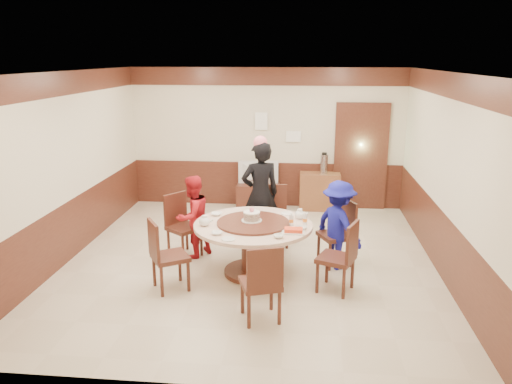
# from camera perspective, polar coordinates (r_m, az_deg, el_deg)

# --- Properties ---
(room) EXTENTS (6.00, 6.04, 2.84)m
(room) POSITION_cam_1_polar(r_m,az_deg,el_deg) (7.32, -0.61, -0.03)
(room) COLOR beige
(room) RESTS_ON ground
(banquet_table) EXTENTS (1.66, 1.66, 0.78)m
(banquet_table) POSITION_cam_1_polar(r_m,az_deg,el_deg) (7.05, -0.32, -5.31)
(banquet_table) COLOR #482016
(banquet_table) RESTS_ON ground
(chair_0) EXTENTS (0.59, 0.59, 0.97)m
(chair_0) POSITION_cam_1_polar(r_m,az_deg,el_deg) (7.54, 9.19, -5.96)
(chair_0) COLOR #482016
(chair_0) RESTS_ON ground
(chair_1) EXTENTS (0.50, 0.51, 0.97)m
(chair_1) POSITION_cam_1_polar(r_m,az_deg,el_deg) (8.21, 2.17, -3.97)
(chair_1) COLOR #482016
(chair_1) RESTS_ON ground
(chair_2) EXTENTS (0.62, 0.62, 0.97)m
(chair_2) POSITION_cam_1_polar(r_m,az_deg,el_deg) (7.84, -8.25, -5.06)
(chair_2) COLOR #482016
(chair_2) RESTS_ON ground
(chair_3) EXTENTS (0.61, 0.61, 0.97)m
(chair_3) POSITION_cam_1_polar(r_m,az_deg,el_deg) (6.78, -9.91, -8.50)
(chair_3) COLOR #482016
(chair_3) RESTS_ON ground
(chair_4) EXTENTS (0.56, 0.57, 0.97)m
(chair_4) POSITION_cam_1_polar(r_m,az_deg,el_deg) (5.95, 0.57, -11.79)
(chair_4) COLOR #482016
(chair_4) RESTS_ON ground
(chair_5) EXTENTS (0.58, 0.57, 0.97)m
(chair_5) POSITION_cam_1_polar(r_m,az_deg,el_deg) (6.71, 9.25, -8.71)
(chair_5) COLOR #482016
(chair_5) RESTS_ON ground
(person_standing) EXTENTS (0.74, 0.62, 1.72)m
(person_standing) POSITION_cam_1_polar(r_m,az_deg,el_deg) (8.04, 0.48, -0.24)
(person_standing) COLOR black
(person_standing) RESTS_ON ground
(person_red) EXTENTS (0.75, 0.79, 1.28)m
(person_red) POSITION_cam_1_polar(r_m,az_deg,el_deg) (7.68, -7.25, -2.83)
(person_red) COLOR red
(person_red) RESTS_ON ground
(person_blue) EXTENTS (0.91, 0.96, 1.30)m
(person_blue) POSITION_cam_1_polar(r_m,az_deg,el_deg) (7.32, 9.42, -3.74)
(person_blue) COLOR navy
(person_blue) RESTS_ON ground
(birthday_cake) EXTENTS (0.29, 0.29, 0.20)m
(birthday_cake) POSITION_cam_1_polar(r_m,az_deg,el_deg) (6.98, -0.49, -2.77)
(birthday_cake) COLOR white
(birthday_cake) RESTS_ON banquet_table
(teapot_left) EXTENTS (0.17, 0.15, 0.13)m
(teapot_left) POSITION_cam_1_polar(r_m,az_deg,el_deg) (6.91, -5.91, -3.38)
(teapot_left) COLOR white
(teapot_left) RESTS_ON banquet_table
(teapot_right) EXTENTS (0.17, 0.15, 0.13)m
(teapot_right) POSITION_cam_1_polar(r_m,az_deg,el_deg) (7.19, 5.02, -2.60)
(teapot_right) COLOR white
(teapot_right) RESTS_ON banquet_table
(bowl_0) EXTENTS (0.15, 0.15, 0.04)m
(bowl_0) POSITION_cam_1_polar(r_m,az_deg,el_deg) (7.35, -4.54, -2.53)
(bowl_0) COLOR white
(bowl_0) RESTS_ON banquet_table
(bowl_1) EXTENTS (0.13, 0.13, 0.04)m
(bowl_1) POSITION_cam_1_polar(r_m,az_deg,el_deg) (6.44, 2.59, -5.08)
(bowl_1) COLOR white
(bowl_1) RESTS_ON banquet_table
(bowl_2) EXTENTS (0.14, 0.14, 0.04)m
(bowl_2) POSITION_cam_1_polar(r_m,az_deg,el_deg) (6.58, -4.48, -4.71)
(bowl_2) COLOR white
(bowl_2) RESTS_ON banquet_table
(bowl_3) EXTENTS (0.15, 0.15, 0.05)m
(bowl_3) POSITION_cam_1_polar(r_m,az_deg,el_deg) (6.76, 5.25, -4.13)
(bowl_3) COLOR white
(bowl_3) RESTS_ON banquet_table
(saucer_near) EXTENTS (0.18, 0.18, 0.01)m
(saucer_near) POSITION_cam_1_polar(r_m,az_deg,el_deg) (6.40, -3.18, -5.39)
(saucer_near) COLOR white
(saucer_near) RESTS_ON banquet_table
(saucer_far) EXTENTS (0.18, 0.18, 0.01)m
(saucer_far) POSITION_cam_1_polar(r_m,az_deg,el_deg) (7.42, 3.54, -2.45)
(saucer_far) COLOR white
(saucer_far) RESTS_ON banquet_table
(shrimp_platter) EXTENTS (0.30, 0.20, 0.06)m
(shrimp_platter) POSITION_cam_1_polar(r_m,az_deg,el_deg) (6.63, 4.30, -4.44)
(shrimp_platter) COLOR white
(shrimp_platter) RESTS_ON banquet_table
(bottle_0) EXTENTS (0.06, 0.06, 0.16)m
(bottle_0) POSITION_cam_1_polar(r_m,az_deg,el_deg) (6.89, 4.06, -3.22)
(bottle_0) COLOR white
(bottle_0) RESTS_ON banquet_table
(bottle_1) EXTENTS (0.06, 0.06, 0.16)m
(bottle_1) POSITION_cam_1_polar(r_m,az_deg,el_deg) (6.93, 5.61, -3.13)
(bottle_1) COLOR white
(bottle_1) RESTS_ON banquet_table
(tv_stand) EXTENTS (0.85, 0.45, 0.50)m
(tv_stand) POSITION_cam_1_polar(r_m,az_deg,el_deg) (10.18, 0.25, -0.46)
(tv_stand) COLOR #482016
(tv_stand) RESTS_ON ground
(television) EXTENTS (0.81, 0.16, 0.47)m
(television) POSITION_cam_1_polar(r_m,az_deg,el_deg) (10.06, 0.25, 2.19)
(television) COLOR gray
(television) RESTS_ON tv_stand
(side_cabinet) EXTENTS (0.80, 0.40, 0.75)m
(side_cabinet) POSITION_cam_1_polar(r_m,az_deg,el_deg) (10.13, 7.28, 0.08)
(side_cabinet) COLOR brown
(side_cabinet) RESTS_ON ground
(thermos) EXTENTS (0.15, 0.15, 0.38)m
(thermos) POSITION_cam_1_polar(r_m,az_deg,el_deg) (10.00, 7.77, 3.19)
(thermos) COLOR silver
(thermos) RESTS_ON side_cabinet
(notice_left) EXTENTS (0.25, 0.00, 0.35)m
(notice_left) POSITION_cam_1_polar(r_m,az_deg,el_deg) (10.07, 0.60, 8.09)
(notice_left) COLOR white
(notice_left) RESTS_ON room
(notice_right) EXTENTS (0.30, 0.00, 0.22)m
(notice_right) POSITION_cam_1_polar(r_m,az_deg,el_deg) (10.08, 4.30, 6.33)
(notice_right) COLOR white
(notice_right) RESTS_ON room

